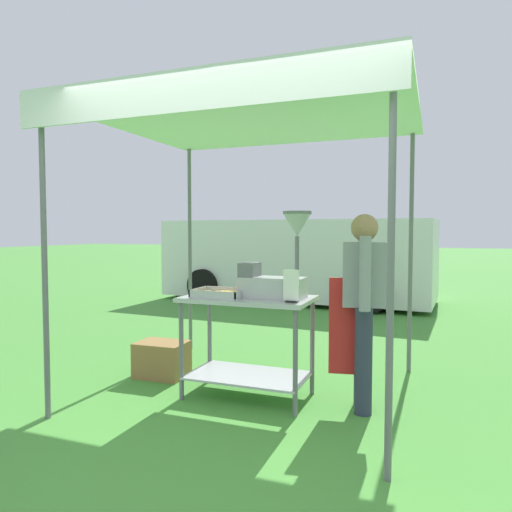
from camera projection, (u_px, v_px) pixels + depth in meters
The scene contains 9 objects.
ground_plane at pixel (362, 310), 8.72m from camera, with size 70.00×70.00×0.00m, color #478E38.
stall_canopy at pixel (252, 123), 4.14m from camera, with size 2.79×2.51×2.52m.
donut_cart at pixel (248, 327), 4.15m from camera, with size 1.13×0.65×0.89m.
donut_tray at pixel (220, 294), 4.10m from camera, with size 0.44×0.33×0.07m.
donut_fryer at pixel (277, 270), 4.03m from camera, with size 0.62×0.28×0.74m.
menu_sign at pixel (291, 288), 3.80m from camera, with size 0.13×0.05×0.27m.
vendor at pixel (363, 301), 3.84m from camera, with size 0.46×0.54×1.61m.
supply_crate at pixel (162, 359), 4.76m from camera, with size 0.51×0.38×0.35m.
van_white at pixel (296, 259), 9.94m from camera, with size 5.63×2.35×1.69m.
Camera 1 is at (1.25, -2.79, 1.47)m, focal length 33.04 mm.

